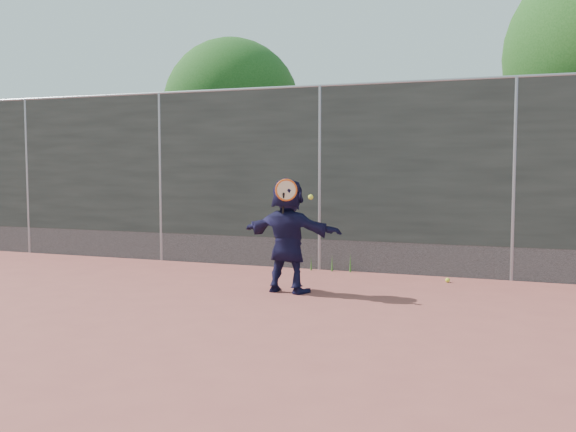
% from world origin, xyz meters
% --- Properties ---
extents(ground, '(80.00, 80.00, 0.00)m').
position_xyz_m(ground, '(0.00, 0.00, 0.00)').
color(ground, '#9E4C42').
rests_on(ground, ground).
extents(player, '(1.48, 0.63, 1.55)m').
position_xyz_m(player, '(0.18, 1.52, 0.77)').
color(player, '#141335').
rests_on(player, ground).
extents(ball_ground, '(0.07, 0.07, 0.07)m').
position_xyz_m(ball_ground, '(2.13, 3.00, 0.03)').
color(ball_ground, '#D2DE31').
rests_on(ball_ground, ground).
extents(fence, '(20.00, 0.06, 3.03)m').
position_xyz_m(fence, '(-0.00, 3.50, 1.58)').
color(fence, '#38423D').
rests_on(fence, ground).
extents(swing_action, '(0.51, 0.16, 0.51)m').
position_xyz_m(swing_action, '(0.26, 1.32, 1.36)').
color(swing_action, '#DE5414').
rests_on(swing_action, ground).
extents(tree_left, '(3.15, 3.00, 4.53)m').
position_xyz_m(tree_left, '(-2.85, 6.55, 2.94)').
color(tree_left, '#382314').
rests_on(tree_left, ground).
extents(weed_clump, '(0.68, 0.07, 0.30)m').
position_xyz_m(weed_clump, '(0.29, 3.38, 0.13)').
color(weed_clump, '#387226').
rests_on(weed_clump, ground).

